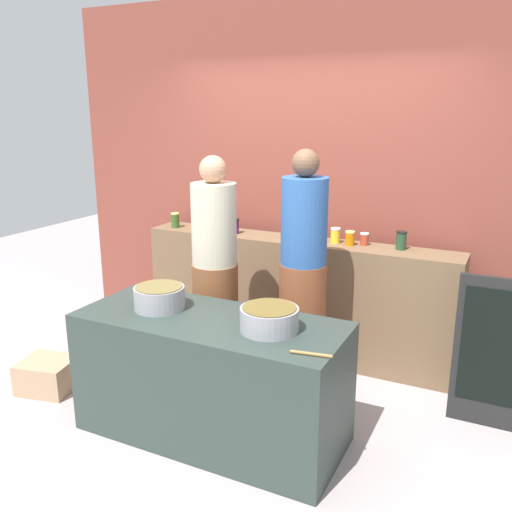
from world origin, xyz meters
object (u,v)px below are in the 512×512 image
(wooden_spoon, at_px, (311,354))
(chalkboard_sign, at_px, (501,355))
(cooking_pot_left, at_px, (159,297))
(preserve_jar_3, at_px, (315,235))
(preserve_jar_1, at_px, (220,221))
(preserve_jar_7, at_px, (401,240))
(cooking_pot_center, at_px, (269,319))
(cook_with_tongs, at_px, (215,286))
(preserve_jar_2, at_px, (235,226))
(bread_crate, at_px, (48,375))
(cook_in_cap, at_px, (303,287))
(preserve_jar_5, at_px, (350,238))
(preserve_jar_0, at_px, (175,220))
(preserve_jar_6, at_px, (364,239))
(preserve_jar_4, at_px, (335,235))

(wooden_spoon, relative_size, chalkboard_sign, 0.22)
(cooking_pot_left, bearing_deg, preserve_jar_3, 68.00)
(preserve_jar_1, bearing_deg, preserve_jar_7, -0.26)
(cooking_pot_center, distance_m, cook_with_tongs, 0.94)
(preserve_jar_2, bearing_deg, wooden_spoon, -50.38)
(bread_crate, bearing_deg, chalkboard_sign, 17.23)
(cook_in_cap, height_order, chalkboard_sign, cook_in_cap)
(preserve_jar_2, bearing_deg, cook_with_tongs, -71.92)
(preserve_jar_5, distance_m, cooking_pot_left, 1.64)
(preserve_jar_7, height_order, cooking_pot_center, preserve_jar_7)
(preserve_jar_1, distance_m, bread_crate, 1.90)
(bread_crate, bearing_deg, preserve_jar_0, 80.10)
(preserve_jar_0, bearing_deg, wooden_spoon, -39.19)
(preserve_jar_0, bearing_deg, preserve_jar_3, 1.95)
(preserve_jar_6, height_order, chalkboard_sign, preserve_jar_6)
(cook_with_tongs, height_order, chalkboard_sign, cook_with_tongs)
(cook_in_cap, bearing_deg, wooden_spoon, -66.15)
(preserve_jar_5, bearing_deg, chalkboard_sign, -23.12)
(preserve_jar_0, bearing_deg, preserve_jar_2, 2.15)
(chalkboard_sign, bearing_deg, preserve_jar_2, 167.93)
(preserve_jar_5, bearing_deg, preserve_jar_7, 6.33)
(preserve_jar_7, bearing_deg, cooking_pot_left, -130.83)
(preserve_jar_6, xyz_separation_m, preserve_jar_7, (0.29, -0.01, 0.02))
(preserve_jar_0, height_order, preserve_jar_4, preserve_jar_0)
(preserve_jar_2, relative_size, preserve_jar_6, 1.35)
(preserve_jar_0, xyz_separation_m, wooden_spoon, (1.91, -1.56, -0.26))
(preserve_jar_1, distance_m, cook_in_cap, 1.29)
(preserve_jar_4, xyz_separation_m, cook_in_cap, (-0.02, -0.65, -0.25))
(cooking_pot_left, bearing_deg, cook_in_cap, 47.70)
(preserve_jar_5, height_order, preserve_jar_6, preserve_jar_5)
(cooking_pot_left, xyz_separation_m, bread_crate, (-1.02, -0.06, -0.76))
(preserve_jar_4, relative_size, cooking_pot_left, 0.38)
(preserve_jar_6, xyz_separation_m, cooking_pot_left, (-0.95, -1.45, -0.18))
(preserve_jar_4, xyz_separation_m, cooking_pot_left, (-0.72, -1.41, -0.19))
(preserve_jar_3, distance_m, preserve_jar_5, 0.29)
(cook_with_tongs, bearing_deg, preserve_jar_4, 52.24)
(preserve_jar_2, bearing_deg, preserve_jar_6, 4.63)
(preserve_jar_0, xyz_separation_m, preserve_jar_2, (0.60, 0.02, -0.00))
(preserve_jar_1, height_order, cooking_pot_left, preserve_jar_1)
(cook_in_cap, bearing_deg, preserve_jar_0, 158.91)
(preserve_jar_3, bearing_deg, preserve_jar_5, 2.13)
(preserve_jar_4, height_order, wooden_spoon, preserve_jar_4)
(preserve_jar_1, height_order, wooden_spoon, preserve_jar_1)
(preserve_jar_3, distance_m, preserve_jar_4, 0.16)
(cook_with_tongs, xyz_separation_m, cook_in_cap, (0.62, 0.18, 0.03))
(preserve_jar_3, relative_size, bread_crate, 0.27)
(preserve_jar_7, xyz_separation_m, chalkboard_sign, (0.79, -0.55, -0.56))
(preserve_jar_2, xyz_separation_m, cooking_pot_left, (0.18, -1.36, -0.20))
(preserve_jar_5, bearing_deg, preserve_jar_1, 177.62)
(preserve_jar_7, xyz_separation_m, cook_with_tongs, (-1.16, -0.85, -0.28))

